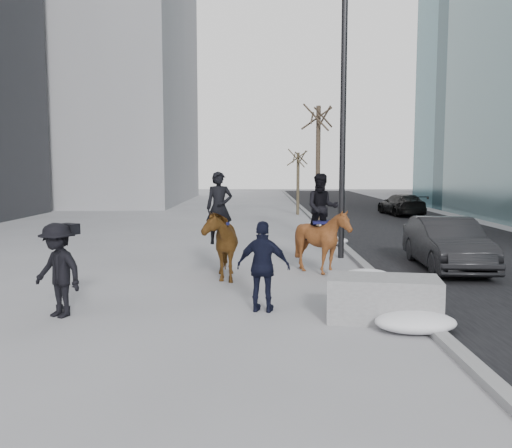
{
  "coord_description": "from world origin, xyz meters",
  "views": [
    {
      "loc": [
        0.05,
        -10.94,
        2.76
      ],
      "look_at": [
        0.0,
        1.2,
        1.5
      ],
      "focal_mm": 38.0,
      "sensor_mm": 36.0,
      "label": 1
    }
  ],
  "objects_px": {
    "mounted_left": "(219,239)",
    "planter": "(383,299)",
    "mounted_right": "(322,234)",
    "car_near": "(447,244)"
  },
  "relations": [
    {
      "from": "mounted_left",
      "to": "car_near",
      "type": "bearing_deg",
      "value": 11.04
    },
    {
      "from": "mounted_left",
      "to": "mounted_right",
      "type": "height_order",
      "value": "mounted_left"
    },
    {
      "from": "car_near",
      "to": "mounted_left",
      "type": "bearing_deg",
      "value": -166.45
    },
    {
      "from": "planter",
      "to": "mounted_right",
      "type": "distance_m",
      "value": 4.46
    },
    {
      "from": "mounted_right",
      "to": "car_near",
      "type": "bearing_deg",
      "value": 11.0
    },
    {
      "from": "planter",
      "to": "mounted_left",
      "type": "distance_m",
      "value": 5.07
    },
    {
      "from": "mounted_left",
      "to": "planter",
      "type": "bearing_deg",
      "value": -49.83
    },
    {
      "from": "mounted_left",
      "to": "mounted_right",
      "type": "relative_size",
      "value": 1.02
    },
    {
      "from": "planter",
      "to": "mounted_left",
      "type": "relative_size",
      "value": 0.75
    },
    {
      "from": "planter",
      "to": "mounted_right",
      "type": "relative_size",
      "value": 0.76
    }
  ]
}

